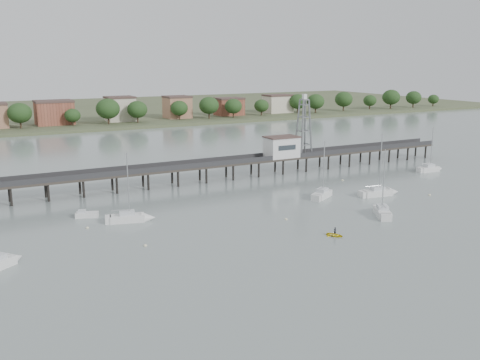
% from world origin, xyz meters
% --- Properties ---
extents(ground_plane, '(500.00, 500.00, 0.00)m').
position_xyz_m(ground_plane, '(0.00, 0.00, 0.00)').
color(ground_plane, gray).
rests_on(ground_plane, ground).
extents(pier, '(150.00, 5.00, 5.50)m').
position_xyz_m(pier, '(0.00, 60.00, 3.79)').
color(pier, '#2D2823').
rests_on(pier, ground).
extents(pier_building, '(8.40, 5.40, 5.30)m').
position_xyz_m(pier_building, '(25.00, 60.00, 6.67)').
color(pier_building, silver).
rests_on(pier_building, ground).
extents(lattice_tower, '(3.20, 3.20, 15.50)m').
position_xyz_m(lattice_tower, '(31.50, 60.00, 11.10)').
color(lattice_tower, slate).
rests_on(lattice_tower, ground).
extents(sailboat_c, '(7.60, 5.69, 12.50)m').
position_xyz_m(sailboat_c, '(20.22, 35.51, 0.65)').
color(sailboat_c, white).
rests_on(sailboat_c, ground).
extents(sailboat_d, '(8.71, 3.64, 13.93)m').
position_xyz_m(sailboat_d, '(31.80, 30.71, 0.64)').
color(sailboat_d, white).
rests_on(sailboat_d, ground).
extents(sailboat_a, '(6.62, 5.60, 11.32)m').
position_xyz_m(sailboat_a, '(-42.29, 24.91, 0.65)').
color(sailboat_a, white).
rests_on(sailboat_a, ground).
extents(sailboat_b, '(8.22, 4.13, 13.09)m').
position_xyz_m(sailboat_b, '(-20.01, 37.01, 0.64)').
color(sailboat_b, white).
rests_on(sailboat_b, ground).
extents(sailboat_e, '(7.28, 2.57, 11.93)m').
position_xyz_m(sailboat_e, '(60.14, 43.62, 0.65)').
color(sailboat_e, white).
rests_on(sailboat_e, ground).
extents(sailboat_f, '(5.89, 7.85, 12.89)m').
position_xyz_m(sailboat_f, '(21.74, 20.18, 0.64)').
color(sailboat_f, white).
rests_on(sailboat_f, ground).
extents(white_tender, '(4.32, 2.95, 1.55)m').
position_xyz_m(white_tender, '(-26.98, 43.52, 0.48)').
color(white_tender, white).
rests_on(white_tender, ground).
extents(yellow_dinghy, '(2.02, 1.53, 2.81)m').
position_xyz_m(yellow_dinghy, '(6.38, 13.99, 0.00)').
color(yellow_dinghy, yellow).
rests_on(yellow_dinghy, ground).
extents(dinghy_occupant, '(0.62, 1.32, 0.30)m').
position_xyz_m(dinghy_occupant, '(6.38, 13.99, 0.00)').
color(dinghy_occupant, black).
rests_on(dinghy_occupant, ground).
extents(mooring_buoys, '(69.37, 22.64, 0.39)m').
position_xyz_m(mooring_buoys, '(5.50, 31.56, 0.08)').
color(mooring_buoys, beige).
rests_on(mooring_buoys, ground).
extents(far_shore, '(500.00, 170.00, 10.40)m').
position_xyz_m(far_shore, '(0.36, 239.58, 0.95)').
color(far_shore, '#475133').
rests_on(far_shore, ground).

